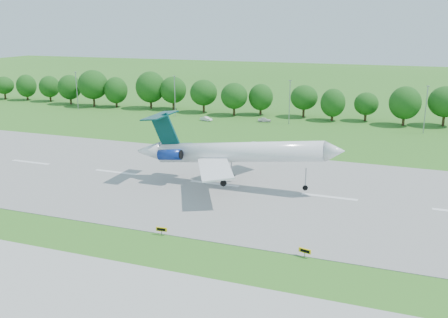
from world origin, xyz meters
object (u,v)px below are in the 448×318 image
at_px(airliner, 228,151).
at_px(taxi_sign_left, 162,229).
at_px(service_vehicle_b, 264,120).
at_px(service_vehicle_a, 206,119).

distance_m(airliner, taxi_sign_left, 23.34).
bearing_deg(service_vehicle_b, taxi_sign_left, 170.14).
height_order(airliner, service_vehicle_a, airliner).
xyz_separation_m(airliner, service_vehicle_b, (-9.82, 57.82, -5.52)).
relative_size(service_vehicle_a, service_vehicle_b, 1.00).
bearing_deg(airliner, service_vehicle_a, 114.88).
distance_m(airliner, service_vehicle_b, 58.91).
bearing_deg(airliner, service_vehicle_b, 98.60).
bearing_deg(service_vehicle_b, service_vehicle_a, 88.96).
height_order(airliner, taxi_sign_left, airliner).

